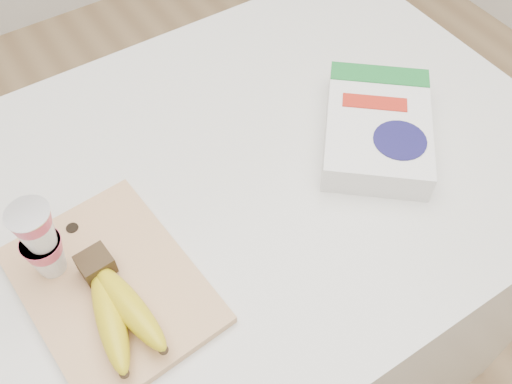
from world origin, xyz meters
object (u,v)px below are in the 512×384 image
(table, at_px, (232,300))
(bananas, at_px, (117,307))
(cereal_box, at_px, (377,128))
(cutting_board, at_px, (111,285))
(yogurt_stack, at_px, (40,240))

(table, height_order, bananas, bananas)
(table, distance_m, bananas, 0.59)
(bananas, distance_m, cereal_box, 0.55)
(table, bearing_deg, cereal_box, -13.93)
(cereal_box, bearing_deg, bananas, -131.86)
(table, distance_m, cutting_board, 0.55)
(cutting_board, xyz_separation_m, cereal_box, (0.54, 0.02, 0.02))
(yogurt_stack, relative_size, cereal_box, 0.45)
(table, relative_size, cutting_board, 3.89)
(bananas, bearing_deg, yogurt_stack, 111.96)
(table, bearing_deg, yogurt_stack, -176.48)
(cutting_board, bearing_deg, cereal_box, -2.63)
(bananas, relative_size, yogurt_stack, 1.43)
(cutting_board, height_order, cereal_box, cereal_box)
(cereal_box, bearing_deg, cutting_board, -137.48)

